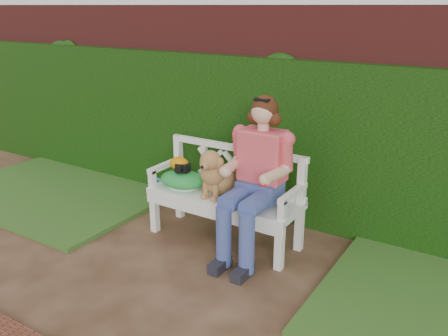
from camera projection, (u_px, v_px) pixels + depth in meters
The scene contains 11 objects.
ground at pixel (167, 284), 3.94m from camera, with size 60.00×60.00×0.00m, color #382114.
brick_wall at pixel (274, 113), 5.10m from camera, with size 10.00×0.30×2.20m, color maroon.
ivy_hedge at pixel (264, 140), 5.01m from camera, with size 10.00×0.18×1.70m, color #245D11.
grass_left at pixel (61, 190), 5.86m from camera, with size 2.60×2.00×0.05m, color #2F5620.
garden_bench at pixel (224, 218), 4.61m from camera, with size 1.58×0.60×0.48m, color white, non-canonical shape.
seated_woman at pixel (259, 177), 4.23m from camera, with size 0.62×0.83×1.47m, color #E82C40, non-canonical shape.
dog at pixel (217, 171), 4.45m from camera, with size 0.32×0.43×0.48m, color #B27B32, non-canonical shape.
tennis_racket at pixel (180, 185), 4.74m from camera, with size 0.63×0.26×0.03m, color white, non-canonical shape.
green_bag at pixel (182, 179), 4.70m from camera, with size 0.47×0.37×0.16m, color #246B23, non-canonical shape.
camera_item at pixel (183, 168), 4.66m from camera, with size 0.13×0.10×0.08m, color black.
baseball_glove at pixel (179, 163), 4.70m from camera, with size 0.21×0.15×0.13m, color orange.
Camera 1 is at (2.22, -2.63, 2.20)m, focal length 38.00 mm.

